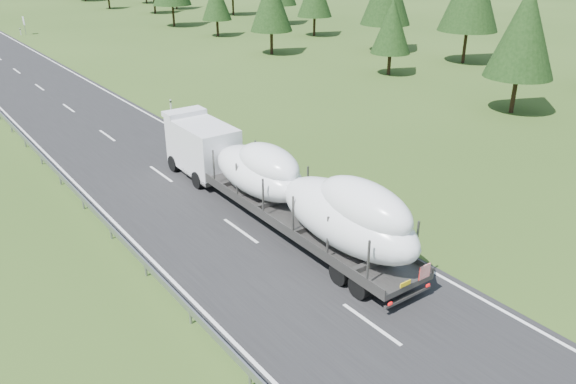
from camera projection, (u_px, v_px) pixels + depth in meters
ground at (371, 324)px, 20.64m from camera, size 400.00×400.00×0.00m
highway_sign at (24, 22)px, 82.33m from camera, size 0.08×0.90×2.60m
boat_truck at (283, 184)px, 26.83m from camera, size 3.00×19.21×4.26m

